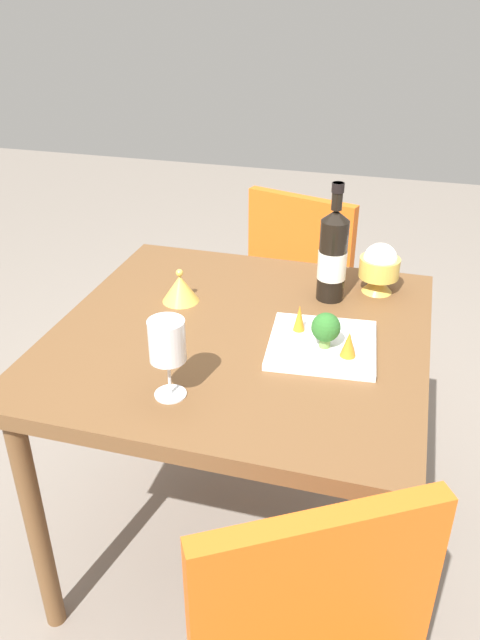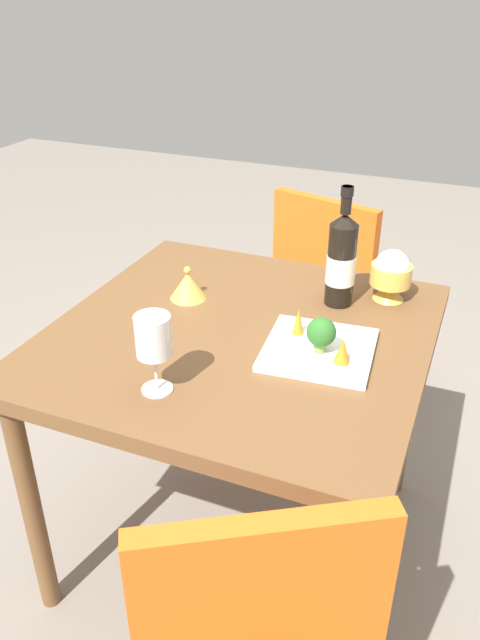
{
  "view_description": "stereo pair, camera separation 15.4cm",
  "coord_description": "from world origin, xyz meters",
  "px_view_note": "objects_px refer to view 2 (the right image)",
  "views": [
    {
      "loc": [
        0.37,
        -1.29,
        1.52
      ],
      "look_at": [
        0.0,
        0.0,
        0.76
      ],
      "focal_mm": 35.14,
      "sensor_mm": 36.0,
      "label": 1
    },
    {
      "loc": [
        0.51,
        -1.24,
        1.52
      ],
      "look_at": [
        0.0,
        0.0,
        0.76
      ],
      "focal_mm": 35.14,
      "sensor_mm": 36.0,
      "label": 2
    }
  ],
  "objects_px": {
    "wine_glass": "(153,338)",
    "serving_plate": "(319,350)",
    "carrot_garnish_left": "(298,321)",
    "wine_bottle": "(341,260)",
    "carrot_garnish_right": "(343,350)",
    "chair_near_window": "(332,278)",
    "broccoli_floret": "(321,333)",
    "rice_bowl_lid": "(188,285)",
    "rice_bowl": "(391,274)"
  },
  "relations": [
    {
      "from": "wine_bottle",
      "to": "broccoli_floret",
      "type": "distance_m",
      "value": 0.29
    },
    {
      "from": "rice_bowl",
      "to": "broccoli_floret",
      "type": "bearing_deg",
      "value": -104.12
    },
    {
      "from": "chair_near_window",
      "to": "wine_glass",
      "type": "xyz_separation_m",
      "value": [
        -0.1,
        -1.11,
        0.33
      ]
    },
    {
      "from": "wine_bottle",
      "to": "carrot_garnish_right",
      "type": "xyz_separation_m",
      "value": [
        0.09,
        -0.31,
        -0.08
      ]
    },
    {
      "from": "wine_glass",
      "to": "carrot_garnish_left",
      "type": "relative_size",
      "value": 2.65
    },
    {
      "from": "rice_bowl",
      "to": "broccoli_floret",
      "type": "relative_size",
      "value": 1.65
    },
    {
      "from": "broccoli_floret",
      "to": "rice_bowl_lid",
      "type": "bearing_deg",
      "value": 159.48
    },
    {
      "from": "wine_glass",
      "to": "serving_plate",
      "type": "relative_size",
      "value": 0.66
    },
    {
      "from": "broccoli_floret",
      "to": "carrot_garnish_right",
      "type": "distance_m",
      "value": 0.07
    },
    {
      "from": "rice_bowl_lid",
      "to": "broccoli_floret",
      "type": "bearing_deg",
      "value": -20.52
    },
    {
      "from": "carrot_garnish_left",
      "to": "wine_bottle",
      "type": "bearing_deg",
      "value": 79.18
    },
    {
      "from": "wine_bottle",
      "to": "carrot_garnish_left",
      "type": "xyz_separation_m",
      "value": [
        -0.04,
        -0.22,
        -0.08
      ]
    },
    {
      "from": "broccoli_floret",
      "to": "carrot_garnish_right",
      "type": "bearing_deg",
      "value": -23.83
    },
    {
      "from": "wine_glass",
      "to": "rice_bowl_lid",
      "type": "distance_m",
      "value": 0.44
    },
    {
      "from": "rice_bowl_lid",
      "to": "chair_near_window",
      "type": "bearing_deg",
      "value": 71.62
    },
    {
      "from": "serving_plate",
      "to": "carrot_garnish_right",
      "type": "relative_size",
      "value": 4.34
    },
    {
      "from": "serving_plate",
      "to": "carrot_garnish_left",
      "type": "distance_m",
      "value": 0.09
    },
    {
      "from": "wine_glass",
      "to": "carrot_garnish_left",
      "type": "distance_m",
      "value": 0.39
    },
    {
      "from": "chair_near_window",
      "to": "broccoli_floret",
      "type": "bearing_deg",
      "value": -61.2
    },
    {
      "from": "chair_near_window",
      "to": "carrot_garnish_right",
      "type": "relative_size",
      "value": 13.61
    },
    {
      "from": "wine_glass",
      "to": "serving_plate",
      "type": "xyz_separation_m",
      "value": [
        0.28,
        0.28,
        -0.12
      ]
    },
    {
      "from": "carrot_garnish_left",
      "to": "carrot_garnish_right",
      "type": "xyz_separation_m",
      "value": [
        0.13,
        -0.08,
        -0.0
      ]
    },
    {
      "from": "wine_bottle",
      "to": "broccoli_floret",
      "type": "height_order",
      "value": "wine_bottle"
    },
    {
      "from": "serving_plate",
      "to": "broccoli_floret",
      "type": "xyz_separation_m",
      "value": [
        0.01,
        -0.02,
        0.06
      ]
    },
    {
      "from": "chair_near_window",
      "to": "wine_bottle",
      "type": "bearing_deg",
      "value": -58.24
    },
    {
      "from": "wine_bottle",
      "to": "serving_plate",
      "type": "height_order",
      "value": "wine_bottle"
    },
    {
      "from": "chair_near_window",
      "to": "rice_bowl",
      "type": "height_order",
      "value": "rice_bowl"
    },
    {
      "from": "serving_plate",
      "to": "carrot_garnish_left",
      "type": "bearing_deg",
      "value": 148.39
    },
    {
      "from": "rice_bowl",
      "to": "chair_near_window",
      "type": "bearing_deg",
      "value": 119.23
    },
    {
      "from": "rice_bowl",
      "to": "carrot_garnish_left",
      "type": "distance_m",
      "value": 0.34
    },
    {
      "from": "chair_near_window",
      "to": "rice_bowl_lid",
      "type": "height_order",
      "value": "chair_near_window"
    },
    {
      "from": "serving_plate",
      "to": "carrot_garnish_left",
      "type": "height_order",
      "value": "carrot_garnish_left"
    },
    {
      "from": "wine_bottle",
      "to": "rice_bowl_lid",
      "type": "distance_m",
      "value": 0.42
    },
    {
      "from": "chair_near_window",
      "to": "serving_plate",
      "type": "xyz_separation_m",
      "value": [
        0.18,
        -0.83,
        0.21
      ]
    },
    {
      "from": "wine_bottle",
      "to": "rice_bowl_lid",
      "type": "xyz_separation_m",
      "value": [
        -0.39,
        -0.13,
        -0.09
      ]
    },
    {
      "from": "rice_bowl",
      "to": "rice_bowl_lid",
      "type": "xyz_separation_m",
      "value": [
        -0.51,
        -0.2,
        -0.04
      ]
    },
    {
      "from": "wine_bottle",
      "to": "rice_bowl",
      "type": "height_order",
      "value": "wine_bottle"
    },
    {
      "from": "rice_bowl_lid",
      "to": "serving_plate",
      "type": "xyz_separation_m",
      "value": [
        0.41,
        -0.14,
        -0.03
      ]
    },
    {
      "from": "serving_plate",
      "to": "carrot_garnish_right",
      "type": "xyz_separation_m",
      "value": [
        0.07,
        -0.04,
        0.04
      ]
    },
    {
      "from": "broccoli_floret",
      "to": "carrot_garnish_left",
      "type": "height_order",
      "value": "broccoli_floret"
    },
    {
      "from": "rice_bowl_lid",
      "to": "serving_plate",
      "type": "relative_size",
      "value": 0.37
    },
    {
      "from": "broccoli_floret",
      "to": "carrot_garnish_left",
      "type": "relative_size",
      "value": 1.27
    },
    {
      "from": "rice_bowl_lid",
      "to": "carrot_garnish_right",
      "type": "distance_m",
      "value": 0.51
    },
    {
      "from": "wine_glass",
      "to": "carrot_garnish_right",
      "type": "xyz_separation_m",
      "value": [
        0.34,
        0.23,
        -0.08
      ]
    },
    {
      "from": "wine_glass",
      "to": "broccoli_floret",
      "type": "bearing_deg",
      "value": 41.97
    },
    {
      "from": "chair_near_window",
      "to": "carrot_garnish_right",
      "type": "height_order",
      "value": "chair_near_window"
    },
    {
      "from": "wine_bottle",
      "to": "serving_plate",
      "type": "bearing_deg",
      "value": -85.11
    },
    {
      "from": "rice_bowl_lid",
      "to": "broccoli_floret",
      "type": "relative_size",
      "value": 1.17
    },
    {
      "from": "wine_glass",
      "to": "carrot_garnish_right",
      "type": "bearing_deg",
      "value": 34.02
    },
    {
      "from": "carrot_garnish_left",
      "to": "carrot_garnish_right",
      "type": "relative_size",
      "value": 1.08
    }
  ]
}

